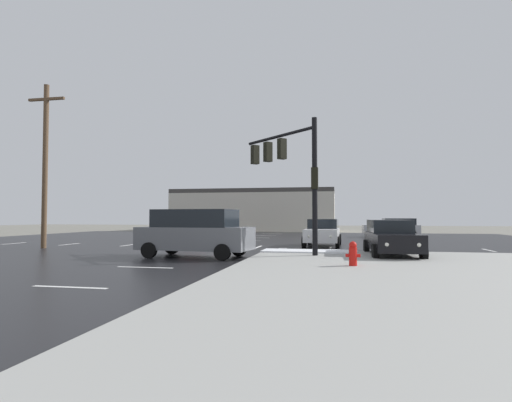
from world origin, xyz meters
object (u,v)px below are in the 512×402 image
suv_grey (195,232)px  sedan_white (323,232)px  traffic_signal_mast (290,164)px  sedan_black (391,237)px  suv_red (186,224)px  utility_pole_mid (45,162)px  fire_hydrant (353,253)px  sedan_silver (393,227)px

suv_grey → sedan_white: bearing=-118.1°
traffic_signal_mast → sedan_black: 5.44m
suv_grey → traffic_signal_mast: bearing=-151.0°
suv_red → utility_pole_mid: size_ratio=0.54×
fire_hydrant → suv_grey: bearing=156.0°
fire_hydrant → sedan_black: (1.78, 4.64, 0.32)m
fire_hydrant → suv_red: bearing=122.4°
fire_hydrant → utility_pole_mid: size_ratio=0.09×
traffic_signal_mast → fire_hydrant: bearing=163.6°
utility_pole_mid → sedan_white: bearing=16.6°
suv_red → sedan_black: 24.25m
suv_grey → suv_red: bearing=-62.4°
traffic_signal_mast → sedan_white: traffic_signal_mast is taller
sedan_white → sedan_black: size_ratio=1.00×
fire_hydrant → suv_grey: size_ratio=0.16×
sedan_black → suv_red: bearing=-140.8°
sedan_white → suv_grey: 9.17m
sedan_white → sedan_silver: 12.94m
suv_grey → sedan_black: bearing=-162.0°
fire_hydrant → sedan_white: 10.56m
fire_hydrant → sedan_silver: size_ratio=0.17×
fire_hydrant → sedan_silver: 22.61m
traffic_signal_mast → sedan_black: (4.35, 0.11, -3.26)m
suv_grey → sedan_silver: bearing=-112.7°
fire_hydrant → sedan_silver: (4.05, 22.24, 0.32)m
traffic_signal_mast → suv_grey: bearing=67.2°
sedan_black → sedan_white: bearing=-154.5°
suv_grey → suv_red: same height
fire_hydrant → sedan_black: bearing=69.0°
fire_hydrant → sedan_white: sedan_white is taller
sedan_silver → suv_grey: bearing=58.9°
sedan_black → utility_pole_mid: (-18.05, 1.37, 3.89)m
sedan_white → suv_red: size_ratio=0.94×
suv_red → traffic_signal_mast: bearing=-148.7°
sedan_silver → sedan_white: bearing=62.8°
sedan_white → suv_grey: size_ratio=0.92×
sedan_black → fire_hydrant: bearing=-23.6°
traffic_signal_mast → utility_pole_mid: utility_pole_mid is taller
sedan_white → sedan_silver: same height
sedan_white → suv_red: (-13.05, 12.24, 0.24)m
traffic_signal_mast → sedan_silver: (6.63, 17.71, -3.26)m
suv_grey → sedan_silver: suv_grey is taller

